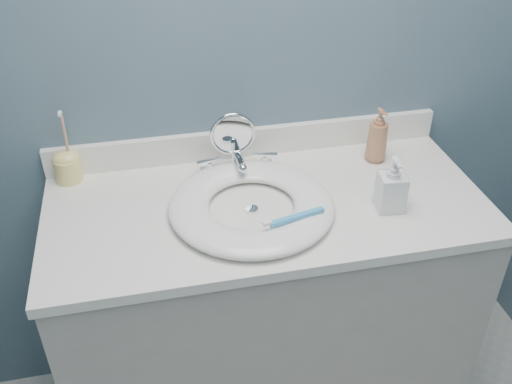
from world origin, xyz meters
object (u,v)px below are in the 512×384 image
object	(u,v)px
soap_bottle_amber	(378,135)
toothbrush_holder	(67,165)
makeup_mirror	(233,141)
soap_bottle_clear	(392,184)

from	to	relation	value
soap_bottle_amber	toothbrush_holder	size ratio (longest dim) A/B	0.78
makeup_mirror	soap_bottle_amber	distance (m)	0.44
soap_bottle_amber	soap_bottle_clear	xyz separation A→B (m)	(-0.06, -0.25, -0.01)
makeup_mirror	soap_bottle_clear	size ratio (longest dim) A/B	1.26
makeup_mirror	soap_bottle_clear	bearing A→B (deg)	-34.51
soap_bottle_amber	soap_bottle_clear	size ratio (longest dim) A/B	1.09
makeup_mirror	soap_bottle_clear	xyz separation A→B (m)	(0.38, -0.27, -0.03)
soap_bottle_clear	toothbrush_holder	xyz separation A→B (m)	(-0.86, 0.33, -0.03)
toothbrush_holder	soap_bottle_clear	bearing A→B (deg)	-20.97
soap_bottle_amber	toothbrush_holder	bearing A→B (deg)	166.79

